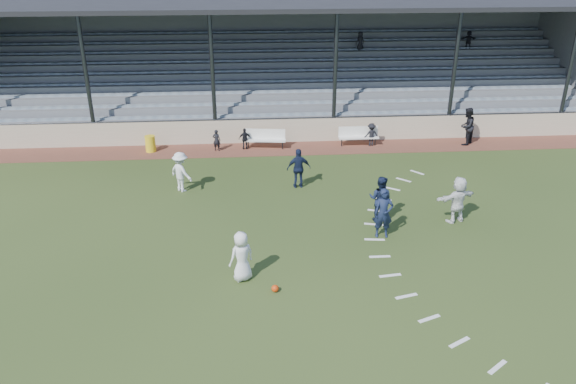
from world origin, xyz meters
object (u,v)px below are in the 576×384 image
object	(u,v)px
trash_bin	(150,144)
player_navy_lead	(384,213)
bench_right	(358,134)
football	(275,288)
official	(467,126)
bench_left	(265,137)
player_white_lead	(242,256)

from	to	relation	value
trash_bin	player_navy_lead	distance (m)	13.13
bench_right	trash_bin	bearing A→B (deg)	-179.60
football	official	bearing A→B (deg)	50.01
bench_left	player_white_lead	size ratio (longest dim) A/B	1.26
bench_right	football	world-z (taller)	bench_right
player_white_lead	trash_bin	bearing A→B (deg)	-98.29
football	trash_bin	bearing A→B (deg)	113.83
trash_bin	football	bearing A→B (deg)	-66.17
player_white_lead	official	xyz separation A→B (m)	(11.20, 11.45, 0.16)
bench_right	player_white_lead	size ratio (longest dim) A/B	1.24
bench_right	football	bearing A→B (deg)	-111.75
player_white_lead	official	world-z (taller)	official
trash_bin	player_white_lead	distance (m)	12.39
bench_right	player_navy_lead	distance (m)	9.43
bench_right	player_white_lead	distance (m)	13.09
player_white_lead	bench_left	bearing A→B (deg)	-124.95
bench_left	trash_bin	distance (m)	5.60
player_white_lead	official	size ratio (longest dim) A/B	0.86
bench_left	bench_right	distance (m)	4.67
player_white_lead	bench_right	bearing A→B (deg)	-145.74
bench_left	football	world-z (taller)	bench_left
bench_right	bench_left	bearing A→B (deg)	-179.63
trash_bin	football	xyz separation A→B (m)	(5.44, -12.30, -0.30)
bench_left	trash_bin	size ratio (longest dim) A/B	2.58
player_white_lead	player_navy_lead	size ratio (longest dim) A/B	0.90
bench_right	player_navy_lead	xyz separation A→B (m)	(-0.91, -9.38, 0.32)
trash_bin	player_navy_lead	xyz separation A→B (m)	(9.35, -9.20, 0.49)
bench_right	player_white_lead	xyz separation A→B (m)	(-5.80, -11.73, 0.22)
player_navy_lead	football	bearing A→B (deg)	-137.67
player_white_lead	football	bearing A→B (deg)	112.75
football	official	world-z (taller)	official
football	player_navy_lead	world-z (taller)	player_navy_lead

